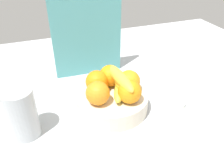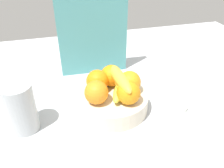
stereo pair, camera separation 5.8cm
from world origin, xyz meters
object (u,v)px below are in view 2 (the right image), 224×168
object	(u,v)px
orange_front_left	(97,81)
banana_bunch	(121,83)
fruit_bowl	(112,101)
orange_back_left	(129,82)
thermos_tumbler	(21,108)
orange_center	(128,93)
jar_lid	(178,107)
orange_front_right	(96,92)
orange_back_right	(111,76)
cutting_board	(93,33)

from	to	relation	value
orange_front_left	banana_bunch	distance (cm)	8.01
fruit_bowl	orange_front_left	world-z (taller)	orange_front_left
orange_back_left	thermos_tumbler	distance (cm)	34.85
orange_center	thermos_tumbler	distance (cm)	32.40
orange_back_left	fruit_bowl	bearing A→B (deg)	178.80
jar_lid	orange_front_left	bearing A→B (deg)	160.11
orange_front_left	orange_front_right	xyz separation A→B (cm)	(-1.68, -6.49, 0.00)
orange_front_right	orange_back_right	distance (cm)	11.11
orange_front_right	thermos_tumbler	distance (cm)	22.91
orange_back_right	cutting_board	xyz separation A→B (cm)	(-2.20, 21.08, 8.16)
orange_front_left	jar_lid	distance (cm)	29.63
orange_center	banana_bunch	xyz separation A→B (cm)	(-0.63, 5.36, 0.39)
orange_front_right	orange_back_right	world-z (taller)	same
fruit_bowl	orange_front_right	size ratio (longest dim) A/B	3.23
cutting_board	banana_bunch	bearing A→B (deg)	-79.48
jar_lid	banana_bunch	bearing A→B (deg)	163.31
orange_front_left	thermos_tumbler	world-z (taller)	thermos_tumbler
orange_back_right	orange_front_right	bearing A→B (deg)	-129.83
orange_back_left	orange_front_left	bearing A→B (deg)	160.96
banana_bunch	thermos_tumbler	distance (cm)	31.74
orange_front_left	jar_lid	bearing A→B (deg)	-19.89
cutting_board	thermos_tumbler	world-z (taller)	cutting_board
thermos_tumbler	jar_lid	size ratio (longest dim) A/B	2.57
orange_front_left	orange_front_right	distance (cm)	6.70
orange_back_left	cutting_board	size ratio (longest dim) A/B	0.21
orange_back_right	orange_front_left	bearing A→B (deg)	-159.37
banana_bunch	orange_back_right	bearing A→B (deg)	105.62
orange_back_left	orange_back_right	xyz separation A→B (cm)	(-4.76, 5.57, 0.00)
cutting_board	thermos_tumbler	xyz separation A→B (cm)	(-27.75, -29.20, -10.08)
orange_back_right	thermos_tumbler	xyz separation A→B (cm)	(-29.95, -8.12, -1.92)
orange_front_right	jar_lid	distance (cm)	29.79
orange_back_right	jar_lid	bearing A→B (deg)	-28.91
orange_front_right	cutting_board	world-z (taller)	cutting_board
orange_back_left	cutting_board	world-z (taller)	cutting_board
orange_front_left	orange_center	world-z (taller)	same
banana_bunch	jar_lid	bearing A→B (deg)	-16.69
orange_back_left	orange_front_right	bearing A→B (deg)	-165.97
orange_back_left	thermos_tumbler	bearing A→B (deg)	-175.80
banana_bunch	orange_front_left	bearing A→B (deg)	151.98
banana_bunch	thermos_tumbler	bearing A→B (deg)	-175.81
orange_front_right	thermos_tumbler	size ratio (longest dim) A/B	0.48
orange_center	fruit_bowl	bearing A→B (deg)	121.44
fruit_bowl	orange_back_right	bearing A→B (deg)	77.05
orange_back_right	fruit_bowl	bearing A→B (deg)	-102.95
orange_front_right	banana_bunch	world-z (taller)	banana_bunch
orange_center	jar_lid	distance (cm)	20.91
fruit_bowl	orange_center	xyz separation A→B (cm)	(3.50, -5.73, 6.82)
thermos_tumbler	jar_lid	world-z (taller)	thermos_tumbler
orange_center	cutting_board	size ratio (longest dim) A/B	0.21
orange_center	orange_back_right	bearing A→B (deg)	101.40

